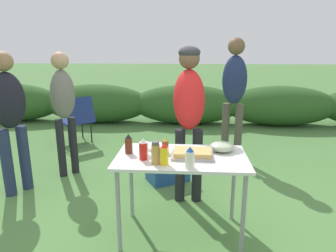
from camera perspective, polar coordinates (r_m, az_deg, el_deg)
ground_plane at (r=2.87m, az=2.40°, el=-19.72°), size 60.00×60.00×0.00m
shrub_hedge at (r=6.56m, az=3.51°, el=4.10°), size 14.40×0.90×0.85m
folding_table at (r=2.56m, az=2.56°, el=-7.35°), size 1.10×0.64×0.74m
food_tray at (r=2.51m, az=4.68°, el=-5.28°), size 0.35×0.24×0.06m
plate_stack at (r=2.72m, az=-2.65°, el=-3.93°), size 0.21×0.21×0.03m
mixing_bowl at (r=2.67m, az=10.22°, el=-3.87°), size 0.21×0.21×0.08m
paper_cup_stack at (r=2.55m, az=-4.64°, el=-4.28°), size 0.08×0.08×0.11m
ketchup_bottle at (r=2.43m, az=-4.73°, el=-4.48°), size 0.07×0.07×0.18m
mayo_bottle at (r=2.26m, az=4.19°, el=-6.10°), size 0.07×0.07×0.17m
bbq_sauce_bottle at (r=2.59m, az=-7.50°, el=-3.45°), size 0.06×0.06×0.17m
mustard_bottle at (r=2.32m, az=-0.71°, el=-5.41°), size 0.07×0.07×0.18m
spice_jar at (r=2.33m, az=-2.38°, el=-5.16°), size 0.07×0.07×0.18m
beer_bottle at (r=2.58m, az=-0.54°, el=-3.77°), size 0.06×0.06×0.14m
standing_person_in_red_jacket at (r=3.16m, az=4.03°, el=4.16°), size 0.35×0.48×1.64m
standing_person_in_olive_jacket at (r=3.96m, az=-19.29°, el=4.36°), size 0.37×0.37×1.58m
standing_person_in_navy_coat at (r=4.38m, az=12.49°, el=7.17°), size 0.40×0.34×1.76m
standing_person_in_dark_puffer at (r=3.69m, az=-27.98°, el=2.47°), size 0.42×0.46×1.59m
camp_chair_green_behind_table at (r=5.36m, az=-16.93°, el=1.57°), size 0.74×0.75×0.83m
cooler_box at (r=3.78m, az=-0.06°, el=-7.91°), size 0.58×0.52×0.34m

